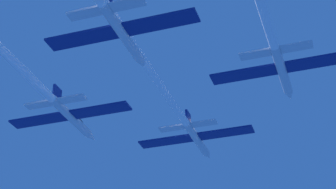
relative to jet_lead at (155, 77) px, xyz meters
name	(u,v)px	position (x,y,z in m)	size (l,w,h in m)	color
jet_lead	(155,77)	(0.00, 0.00, 0.00)	(15.28, 53.72, 2.53)	silver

